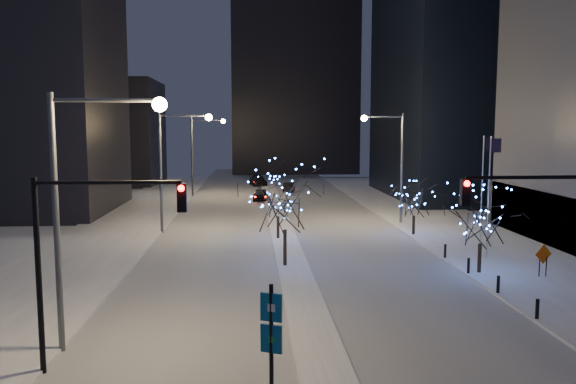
{
  "coord_description": "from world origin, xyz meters",
  "views": [
    {
      "loc": [
        -2.6,
        -19.6,
        8.66
      ],
      "look_at": [
        -0.45,
        12.51,
        5.0
      ],
      "focal_mm": 35.0,
      "sensor_mm": 36.0,
      "label": 1
    }
  ],
  "objects": [
    {
      "name": "ground",
      "position": [
        0.0,
        0.0,
        0.0
      ],
      "size": [
        160.0,
        160.0,
        0.0
      ],
      "primitive_type": "plane",
      "color": "white",
      "rests_on": "ground"
    },
    {
      "name": "road",
      "position": [
        0.0,
        35.0,
        0.01
      ],
      "size": [
        20.0,
        130.0,
        0.02
      ],
      "primitive_type": "cube",
      "color": "#B0B6BF",
      "rests_on": "ground"
    },
    {
      "name": "median",
      "position": [
        0.0,
        30.0,
        0.07
      ],
      "size": [
        2.0,
        80.0,
        0.15
      ],
      "primitive_type": "cube",
      "color": "white",
      "rests_on": "ground"
    },
    {
      "name": "east_sidewalk",
      "position": [
        15.0,
        20.0,
        0.07
      ],
      "size": [
        10.0,
        90.0,
        0.15
      ],
      "primitive_type": "cube",
      "color": "white",
      "rests_on": "ground"
    },
    {
      "name": "west_sidewalk",
      "position": [
        -14.0,
        20.0,
        0.07
      ],
      "size": [
        8.0,
        90.0,
        0.15
      ],
      "primitive_type": "cube",
      "color": "white",
      "rests_on": "ground"
    },
    {
      "name": "filler_west_near",
      "position": [
        -28.0,
        40.0,
        12.0
      ],
      "size": [
        22.0,
        18.0,
        24.0
      ],
      "primitive_type": "cube",
      "color": "black",
      "rests_on": "ground"
    },
    {
      "name": "filler_west_far",
      "position": [
        -26.0,
        70.0,
        8.0
      ],
      "size": [
        18.0,
        16.0,
        16.0
      ],
      "primitive_type": "cube",
      "color": "black",
      "rests_on": "ground"
    },
    {
      "name": "horizon_block",
      "position": [
        6.0,
        92.0,
        21.0
      ],
      "size": [
        24.0,
        14.0,
        42.0
      ],
      "primitive_type": "cube",
      "color": "black",
      "rests_on": "ground"
    },
    {
      "name": "street_lamp_w_near",
      "position": [
        -8.94,
        2.0,
        6.5
      ],
      "size": [
        4.4,
        0.56,
        10.0
      ],
      "color": "#595E66",
      "rests_on": "ground"
    },
    {
      "name": "street_lamp_w_mid",
      "position": [
        -8.94,
        27.0,
        6.5
      ],
      "size": [
        4.4,
        0.56,
        10.0
      ],
      "color": "#595E66",
      "rests_on": "ground"
    },
    {
      "name": "street_lamp_w_far",
      "position": [
        -8.94,
        52.0,
        6.5
      ],
      "size": [
        4.4,
        0.56,
        10.0
      ],
      "color": "#595E66",
      "rests_on": "ground"
    },
    {
      "name": "street_lamp_east",
      "position": [
        10.08,
        30.0,
        6.45
      ],
      "size": [
        3.9,
        0.56,
        10.0
      ],
      "color": "#595E66",
      "rests_on": "ground"
    },
    {
      "name": "traffic_signal_west",
      "position": [
        -8.44,
        -0.0,
        4.76
      ],
      "size": [
        5.26,
        0.43,
        7.0
      ],
      "color": "black",
      "rests_on": "ground"
    },
    {
      "name": "traffic_signal_east",
      "position": [
        8.94,
        1.0,
        4.76
      ],
      "size": [
        5.26,
        0.43,
        7.0
      ],
      "color": "black",
      "rests_on": "ground"
    },
    {
      "name": "flagpoles",
      "position": [
        13.37,
        17.25,
        4.8
      ],
      "size": [
        1.35,
        2.6,
        8.0
      ],
      "color": "silver",
      "rests_on": "east_sidewalk"
    },
    {
      "name": "bollards",
      "position": [
        10.2,
        10.0,
        0.6
      ],
      "size": [
        0.16,
        12.16,
        0.9
      ],
      "color": "black",
      "rests_on": "east_sidewalk"
    },
    {
      "name": "car_near",
      "position": [
        -1.5,
        47.47,
        0.69
      ],
      "size": [
        1.85,
        4.14,
        1.38
      ],
      "primitive_type": "imported",
      "rotation": [
        0.0,
        0.0,
        -0.05
      ],
      "color": "black",
      "rests_on": "ground"
    },
    {
      "name": "car_mid",
      "position": [
        2.65,
        56.84,
        0.65
      ],
      "size": [
        2.02,
        4.09,
        1.29
      ],
      "primitive_type": "imported",
      "rotation": [
        0.0,
        0.0,
        2.97
      ],
      "color": "black",
      "rests_on": "ground"
    },
    {
      "name": "car_far",
      "position": [
        -1.5,
        65.55,
        0.76
      ],
      "size": [
        2.96,
        5.51,
        1.52
      ],
      "primitive_type": "imported",
      "rotation": [
        0.0,
        0.0,
        0.17
      ],
      "color": "black",
      "rests_on": "ground"
    },
    {
      "name": "holiday_tree_median_near",
      "position": [
        -0.5,
        14.69,
        4.4
      ],
      "size": [
        6.23,
        6.23,
        6.65
      ],
      "color": "black",
      "rests_on": "median"
    },
    {
      "name": "holiday_tree_median_far",
      "position": [
        -0.5,
        23.43,
        3.22
      ],
      "size": [
        4.49,
        4.49,
        4.73
      ],
      "color": "black",
      "rests_on": "median"
    },
    {
      "name": "holiday_tree_plaza_near",
      "position": [
        10.92,
        12.17,
        3.41
      ],
      "size": [
        5.0,
        5.0,
        5.13
      ],
      "color": "black",
      "rests_on": "east_sidewalk"
    },
    {
      "name": "holiday_tree_plaza_far",
      "position": [
        10.5,
        24.29,
        3.04
      ],
      "size": [
        4.45,
        4.45,
        4.57
      ],
      "color": "black",
      "rests_on": "east_sidewalk"
    },
    {
      "name": "wayfinding_sign",
      "position": [
        -2.0,
        -2.88,
        2.4
      ],
      "size": [
        0.67,
        0.36,
        3.91
      ],
      "rotation": [
        0.0,
        0.0,
        -0.41
      ],
      "color": "black",
      "rests_on": "ground"
    },
    {
      "name": "construction_sign",
      "position": [
        14.18,
        10.97,
        1.29
      ],
      "size": [
        1.12,
        0.32,
        1.89
      ],
      "rotation": [
        0.0,
        0.0,
        0.24
      ],
      "color": "black",
      "rests_on": "east_sidewalk"
    }
  ]
}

